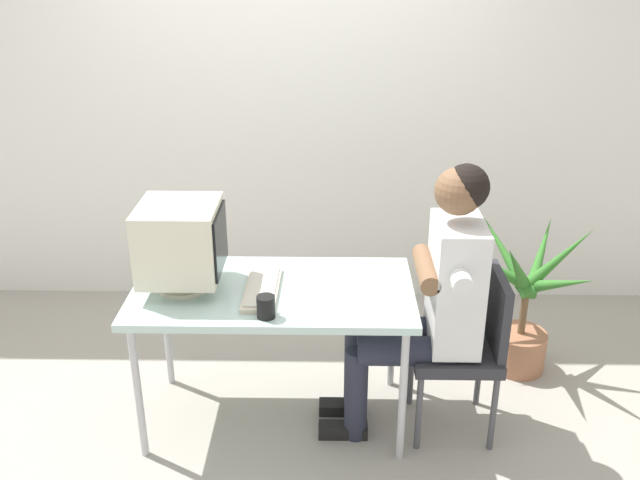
# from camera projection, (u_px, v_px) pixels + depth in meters

# --- Properties ---
(ground_plane) EXTENTS (12.00, 12.00, 0.00)m
(ground_plane) POSITION_uv_depth(u_px,v_px,m) (277.00, 416.00, 3.57)
(ground_plane) COLOR #9E998E
(wall_back) EXTENTS (8.00, 0.10, 3.00)m
(wall_back) POSITION_uv_depth(u_px,v_px,m) (337.00, 71.00, 4.24)
(wall_back) COLOR silver
(wall_back) RESTS_ON ground_plane
(desk) EXTENTS (1.32, 0.70, 0.74)m
(desk) POSITION_uv_depth(u_px,v_px,m) (273.00, 299.00, 3.29)
(desk) COLOR #B7B7BC
(desk) RESTS_ON ground_plane
(crt_monitor) EXTENTS (0.37, 0.38, 0.41)m
(crt_monitor) POSITION_uv_depth(u_px,v_px,m) (181.00, 242.00, 3.19)
(crt_monitor) COLOR beige
(crt_monitor) RESTS_ON desk
(keyboard) EXTENTS (0.16, 0.44, 0.03)m
(keyboard) POSITION_uv_depth(u_px,v_px,m) (262.00, 288.00, 3.24)
(keyboard) COLOR beige
(keyboard) RESTS_ON desk
(office_chair) EXTENTS (0.41, 0.41, 0.84)m
(office_chair) POSITION_uv_depth(u_px,v_px,m) (467.00, 342.00, 3.31)
(office_chair) COLOR #4C4C51
(office_chair) RESTS_ON ground_plane
(person_seated) EXTENTS (0.74, 0.56, 1.36)m
(person_seated) POSITION_uv_depth(u_px,v_px,m) (431.00, 293.00, 3.21)
(person_seated) COLOR silver
(person_seated) RESTS_ON ground_plane
(potted_plant) EXTENTS (0.75, 0.71, 0.89)m
(potted_plant) POSITION_uv_depth(u_px,v_px,m) (523.00, 309.00, 3.83)
(potted_plant) COLOR #9E6647
(potted_plant) RESTS_ON ground_plane
(desk_mug) EXTENTS (0.08, 0.09, 0.10)m
(desk_mug) POSITION_uv_depth(u_px,v_px,m) (266.00, 306.00, 3.01)
(desk_mug) COLOR black
(desk_mug) RESTS_ON desk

